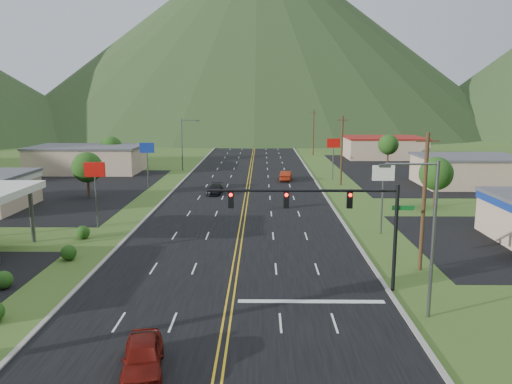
{
  "coord_description": "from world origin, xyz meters",
  "views": [
    {
      "loc": [
        1.93,
        -16.89,
        12.21
      ],
      "look_at": [
        1.46,
        24.85,
        4.5
      ],
      "focal_mm": 35.0,
      "sensor_mm": 36.0,
      "label": 1
    }
  ],
  "objects_px": {
    "traffic_signal": "(333,210)",
    "car_dark_mid": "(215,190)",
    "car_red_near": "(143,357)",
    "car_red_far": "(286,176)",
    "streetlight_east": "(428,229)",
    "streetlight_west": "(184,141)"
  },
  "relations": [
    {
      "from": "streetlight_east",
      "to": "car_dark_mid",
      "type": "relative_size",
      "value": 2.1
    },
    {
      "from": "car_red_near",
      "to": "streetlight_east",
      "type": "bearing_deg",
      "value": 12.99
    },
    {
      "from": "traffic_signal",
      "to": "car_red_far",
      "type": "distance_m",
      "value": 45.14
    },
    {
      "from": "traffic_signal",
      "to": "car_red_near",
      "type": "xyz_separation_m",
      "value": [
        -9.91,
        -10.17,
        -4.56
      ]
    },
    {
      "from": "car_dark_mid",
      "to": "traffic_signal",
      "type": "bearing_deg",
      "value": -68.4
    },
    {
      "from": "streetlight_east",
      "to": "streetlight_west",
      "type": "height_order",
      "value": "same"
    },
    {
      "from": "traffic_signal",
      "to": "streetlight_east",
      "type": "xyz_separation_m",
      "value": [
        4.7,
        -4.0,
        -0.15
      ]
    },
    {
      "from": "car_dark_mid",
      "to": "car_red_near",
      "type": "bearing_deg",
      "value": -85.06
    },
    {
      "from": "car_red_near",
      "to": "car_red_far",
      "type": "height_order",
      "value": "car_red_near"
    },
    {
      "from": "streetlight_east",
      "to": "car_red_far",
      "type": "distance_m",
      "value": 49.4
    },
    {
      "from": "traffic_signal",
      "to": "streetlight_west",
      "type": "xyz_separation_m",
      "value": [
        -18.16,
        56.0,
        -0.15
      ]
    },
    {
      "from": "streetlight_east",
      "to": "car_dark_mid",
      "type": "xyz_separation_m",
      "value": [
        -15.38,
        37.51,
        -4.56
      ]
    },
    {
      "from": "car_dark_mid",
      "to": "streetlight_east",
      "type": "bearing_deg",
      "value": -63.78
    },
    {
      "from": "car_red_near",
      "to": "car_red_far",
      "type": "relative_size",
      "value": 1.0
    },
    {
      "from": "traffic_signal",
      "to": "car_dark_mid",
      "type": "xyz_separation_m",
      "value": [
        -10.68,
        33.52,
        -4.71
      ]
    },
    {
      "from": "streetlight_west",
      "to": "car_red_far",
      "type": "height_order",
      "value": "streetlight_west"
    },
    {
      "from": "car_red_near",
      "to": "car_red_far",
      "type": "distance_m",
      "value": 55.82
    },
    {
      "from": "car_red_far",
      "to": "car_dark_mid",
      "type": "bearing_deg",
      "value": 57.29
    },
    {
      "from": "streetlight_east",
      "to": "car_red_near",
      "type": "distance_m",
      "value": 16.46
    },
    {
      "from": "car_red_far",
      "to": "streetlight_east",
      "type": "bearing_deg",
      "value": 104.73
    },
    {
      "from": "streetlight_west",
      "to": "car_red_near",
      "type": "xyz_separation_m",
      "value": [
        8.25,
        -66.18,
        -4.41
      ]
    },
    {
      "from": "traffic_signal",
      "to": "car_dark_mid",
      "type": "relative_size",
      "value": 3.05
    }
  ]
}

